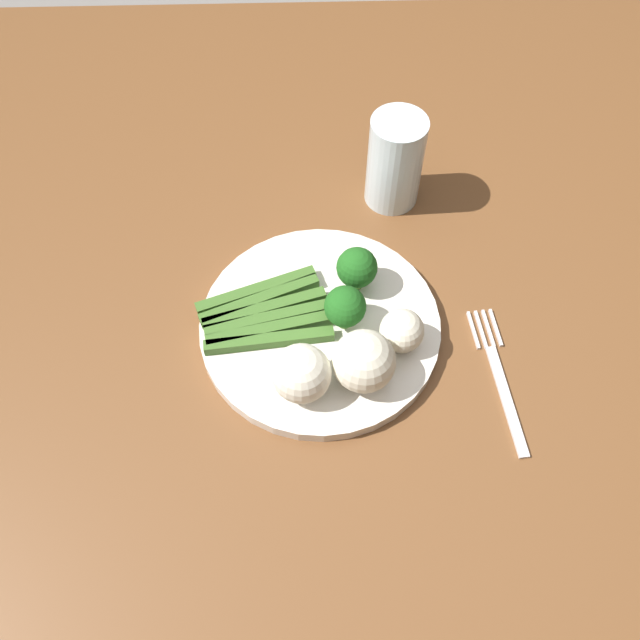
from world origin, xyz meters
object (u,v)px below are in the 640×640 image
object	(u,v)px
broccoli_back	(345,307)
water_glass	(395,162)
plate	(320,326)
broccoli_left	(359,268)
fork	(499,377)
dining_table	(351,333)
cauliflower_front	(367,361)
asparagus_bundle	(265,315)
cauliflower_outer_edge	(402,331)
cauliflower_edge	(301,374)

from	to	relation	value
broccoli_back	water_glass	xyz separation A→B (m)	(0.07, 0.19, 0.01)
plate	water_glass	size ratio (longest dim) A/B	2.19
broccoli_back	water_glass	world-z (taller)	water_glass
broccoli_left	water_glass	distance (m)	0.15
broccoli_back	fork	bearing A→B (deg)	-21.49
fork	water_glass	world-z (taller)	water_glass
dining_table	cauliflower_front	world-z (taller)	cauliflower_front
asparagus_bundle	cauliflower_outer_edge	world-z (taller)	cauliflower_outer_edge
broccoli_back	water_glass	bearing A→B (deg)	70.73
broccoli_back	cauliflower_outer_edge	bearing A→B (deg)	-24.21
cauliflower_edge	water_glass	world-z (taller)	water_glass
broccoli_left	broccoli_back	size ratio (longest dim) A/B	1.01
plate	asparagus_bundle	distance (m)	0.06
dining_table	broccoli_back	size ratio (longest dim) A/B	24.30
cauliflower_edge	cauliflower_outer_edge	world-z (taller)	cauliflower_edge
plate	cauliflower_edge	size ratio (longest dim) A/B	4.35
cauliflower_front	dining_table	bearing A→B (deg)	91.68
cauliflower_edge	fork	world-z (taller)	cauliflower_edge
broccoli_left	dining_table	bearing A→B (deg)	110.68
cauliflower_edge	fork	bearing A→B (deg)	3.45
broccoli_back	asparagus_bundle	bearing A→B (deg)	174.17
cauliflower_outer_edge	cauliflower_front	world-z (taller)	cauliflower_front
asparagus_bundle	fork	bearing A→B (deg)	-31.37
asparagus_bundle	broccoli_back	xyz separation A→B (m)	(0.08, -0.01, 0.02)
dining_table	plate	world-z (taller)	plate
fork	water_glass	size ratio (longest dim) A/B	1.46
asparagus_bundle	water_glass	xyz separation A→B (m)	(0.15, 0.18, 0.04)
cauliflower_outer_edge	cauliflower_edge	bearing A→B (deg)	-154.41
asparagus_bundle	cauliflower_edge	distance (m)	0.09
plate	cauliflower_front	world-z (taller)	cauliflower_front
dining_table	cauliflower_edge	xyz separation A→B (m)	(-0.06, -0.13, 0.14)
dining_table	cauliflower_outer_edge	bearing A→B (deg)	-62.44
plate	asparagus_bundle	xyz separation A→B (m)	(-0.06, 0.01, 0.01)
broccoli_left	fork	size ratio (longest dim) A/B	0.32
cauliflower_edge	cauliflower_front	bearing A→B (deg)	9.33
dining_table	cauliflower_outer_edge	distance (m)	0.16
broccoli_left	fork	bearing A→B (deg)	-38.23
broccoli_back	dining_table	bearing A→B (deg)	74.66
fork	dining_table	bearing A→B (deg)	44.82
asparagus_bundle	cauliflower_outer_edge	bearing A→B (deg)	-28.67
broccoli_left	water_glass	world-z (taller)	water_glass
dining_table	broccoli_back	bearing A→B (deg)	-105.34
broccoli_left	cauliflower_outer_edge	world-z (taller)	broccoli_left
plate	water_glass	distance (m)	0.21
cauliflower_outer_edge	fork	size ratio (longest dim) A/B	0.27
cauliflower_outer_edge	fork	xyz separation A→B (m)	(0.10, -0.04, -0.04)
dining_table	broccoli_back	xyz separation A→B (m)	(-0.01, -0.05, 0.14)
cauliflower_outer_edge	broccoli_back	bearing A→B (deg)	155.79
asparagus_bundle	plate	bearing A→B (deg)	-22.39
cauliflower_outer_edge	water_glass	bearing A→B (deg)	87.20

